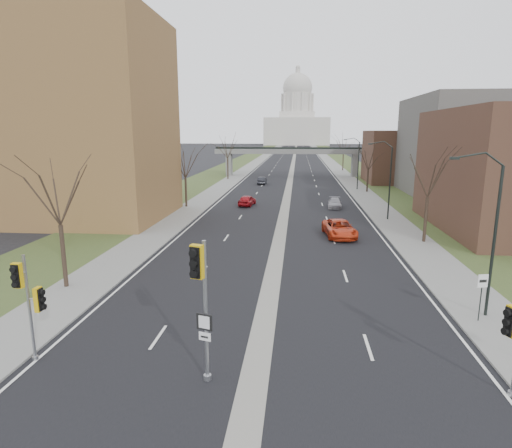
% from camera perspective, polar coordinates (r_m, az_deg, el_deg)
% --- Properties ---
extents(ground, '(700.00, 700.00, 0.00)m').
position_cam_1_polar(ground, '(19.29, 0.09, -18.24)').
color(ground, black).
rests_on(ground, ground).
extents(road_surface, '(20.00, 600.00, 0.01)m').
position_cam_1_polar(road_surface, '(166.85, 5.10, 8.79)').
color(road_surface, black).
rests_on(road_surface, ground).
extents(median_strip, '(1.20, 600.00, 0.02)m').
position_cam_1_polar(median_strip, '(166.85, 5.10, 8.78)').
color(median_strip, gray).
rests_on(median_strip, ground).
extents(sidewalk_right, '(4.00, 600.00, 0.12)m').
position_cam_1_polar(sidewalk_right, '(167.16, 9.26, 8.70)').
color(sidewalk_right, gray).
rests_on(sidewalk_right, ground).
extents(sidewalk_left, '(4.00, 600.00, 0.12)m').
position_cam_1_polar(sidewalk_left, '(167.39, 0.94, 8.86)').
color(sidewalk_left, gray).
rests_on(sidewalk_left, ground).
extents(grass_verge_right, '(8.00, 600.00, 0.10)m').
position_cam_1_polar(grass_verge_right, '(167.65, 11.33, 8.63)').
color(grass_verge_right, '#2F401D').
rests_on(grass_verge_right, ground).
extents(grass_verge_left, '(8.00, 600.00, 0.10)m').
position_cam_1_polar(grass_verge_left, '(167.99, -1.13, 8.87)').
color(grass_verge_left, '#2F401D').
rests_on(grass_verge_left, ground).
extents(apartment_building, '(25.00, 16.00, 22.00)m').
position_cam_1_polar(apartment_building, '(54.13, -25.68, 12.32)').
color(apartment_building, brown).
rests_on(apartment_building, ground).
extents(commercial_block_mid, '(18.00, 22.00, 15.00)m').
position_cam_1_polar(commercial_block_mid, '(73.50, 27.02, 9.11)').
color(commercial_block_mid, '#595752').
rests_on(commercial_block_mid, ground).
extents(commercial_block_far, '(14.00, 14.00, 10.00)m').
position_cam_1_polar(commercial_block_far, '(89.06, 19.05, 8.46)').
color(commercial_block_far, '#4B2E23').
rests_on(commercial_block_far, ground).
extents(pedestrian_bridge, '(34.00, 3.00, 6.45)m').
position_cam_1_polar(pedestrian_bridge, '(96.70, 4.71, 9.23)').
color(pedestrian_bridge, slate).
rests_on(pedestrian_bridge, ground).
extents(capitol, '(48.00, 42.00, 55.75)m').
position_cam_1_polar(capitol, '(336.68, 5.48, 13.64)').
color(capitol, beige).
rests_on(capitol, ground).
extents(streetlight_near, '(2.61, 0.20, 8.70)m').
position_cam_1_polar(streetlight_near, '(24.60, 28.09, 4.18)').
color(streetlight_near, black).
rests_on(streetlight_near, sidewalk_right).
extents(streetlight_mid, '(2.61, 0.20, 8.70)m').
position_cam_1_polar(streetlight_mid, '(49.54, 16.70, 8.42)').
color(streetlight_mid, black).
rests_on(streetlight_mid, sidewalk_right).
extents(streetlight_far, '(2.61, 0.20, 8.70)m').
position_cam_1_polar(streetlight_far, '(75.20, 12.96, 9.74)').
color(streetlight_far, black).
rests_on(streetlight_far, sidewalk_right).
extents(tree_left_a, '(7.20, 7.20, 9.40)m').
position_cam_1_polar(tree_left_a, '(28.74, -25.06, 4.78)').
color(tree_left_a, '#382B21').
rests_on(tree_left_a, sidewalk_left).
extents(tree_left_b, '(6.75, 6.75, 8.81)m').
position_cam_1_polar(tree_left_b, '(56.59, -9.46, 8.44)').
color(tree_left_b, '#382B21').
rests_on(tree_left_b, sidewalk_left).
extents(tree_left_c, '(7.65, 7.65, 9.99)m').
position_cam_1_polar(tree_left_c, '(89.79, -3.82, 10.42)').
color(tree_left_c, '#382B21').
rests_on(tree_left_c, sidewalk_left).
extents(tree_right_a, '(7.20, 7.20, 9.40)m').
position_cam_1_polar(tree_right_a, '(40.33, 22.17, 6.84)').
color(tree_right_a, '#382B21').
rests_on(tree_right_a, sidewalk_right).
extents(tree_right_b, '(6.30, 6.30, 8.22)m').
position_cam_1_polar(tree_right_b, '(72.57, 14.80, 8.67)').
color(tree_right_b, '#382B21').
rests_on(tree_right_b, sidewalk_right).
extents(tree_right_c, '(7.65, 7.65, 9.99)m').
position_cam_1_polar(tree_right_c, '(112.17, 11.63, 10.55)').
color(tree_right_c, '#382B21').
rests_on(tree_right_c, sidewalk_right).
extents(signal_pole_left, '(0.87, 0.83, 4.78)m').
position_cam_1_polar(signal_pole_left, '(20.43, -28.05, -8.27)').
color(signal_pole_left, gray).
rests_on(signal_pole_left, ground).
extents(signal_pole_median, '(0.76, 0.97, 5.79)m').
position_cam_1_polar(signal_pole_median, '(16.37, -7.35, -8.43)').
color(signal_pole_median, gray).
rests_on(signal_pole_median, ground).
extents(speed_limit_sign, '(0.54, 0.14, 2.54)m').
position_cam_1_polar(speed_limit_sign, '(25.07, 27.88, -7.67)').
color(speed_limit_sign, black).
rests_on(speed_limit_sign, sidewalk_right).
extents(car_left_near, '(2.28, 4.45, 1.45)m').
position_cam_1_polar(car_left_near, '(57.81, -1.19, 3.18)').
color(car_left_near, '#A1121A').
rests_on(car_left_near, ground).
extents(car_left_far, '(1.62, 4.24, 1.38)m').
position_cam_1_polar(car_left_far, '(81.74, 0.83, 5.81)').
color(car_left_far, black).
rests_on(car_left_far, ground).
extents(car_right_near, '(3.25, 5.94, 1.58)m').
position_cam_1_polar(car_right_near, '(41.34, 11.07, -0.59)').
color(car_right_near, red).
rests_on(car_right_near, ground).
extents(car_right_mid, '(2.05, 4.38, 1.24)m').
position_cam_1_polar(car_right_mid, '(57.14, 10.45, 2.77)').
color(car_right_mid, '#939298').
rests_on(car_right_mid, ground).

